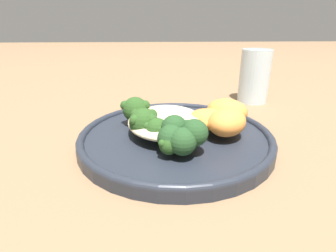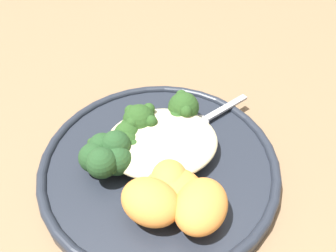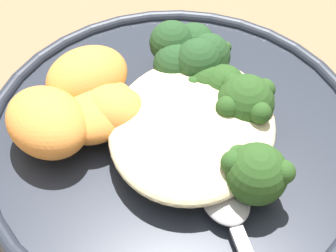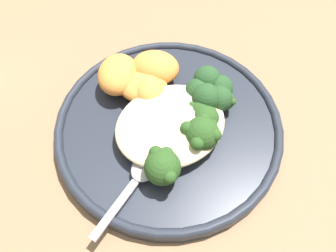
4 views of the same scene
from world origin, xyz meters
name	(u,v)px [view 2 (image 2 of 4)]	position (x,y,z in m)	size (l,w,h in m)	color
ground_plane	(146,182)	(0.00, 0.00, 0.00)	(4.00, 4.00, 0.00)	#846647
plate	(159,163)	(-0.02, -0.02, 0.01)	(0.30, 0.30, 0.02)	#232833
quinoa_mound	(162,142)	(-0.02, -0.03, 0.04)	(0.14, 0.12, 0.03)	beige
broccoli_stalk_0	(181,116)	(-0.06, -0.07, 0.04)	(0.07, 0.13, 0.04)	#9EBC66
broccoli_stalk_1	(174,132)	(-0.04, -0.05, 0.03)	(0.05, 0.09, 0.03)	#9EBC66
broccoli_stalk_2	(143,123)	(0.00, -0.06, 0.04)	(0.05, 0.10, 0.04)	#9EBC66
broccoli_stalk_3	(135,141)	(0.01, -0.04, 0.04)	(0.08, 0.09, 0.03)	#9EBC66
broccoli_stalk_4	(134,147)	(0.01, -0.03, 0.04)	(0.08, 0.07, 0.03)	#9EBC66
broccoli_stalk_5	(115,154)	(0.03, -0.02, 0.03)	(0.11, 0.06, 0.03)	#9EBC66
sweet_potato_chunk_0	(153,201)	(0.00, 0.05, 0.04)	(0.07, 0.05, 0.04)	orange
sweet_potato_chunk_1	(169,179)	(-0.02, 0.03, 0.04)	(0.05, 0.04, 0.03)	orange
sweet_potato_chunk_2	(174,187)	(-0.03, 0.04, 0.04)	(0.06, 0.05, 0.03)	orange
sweet_potato_chunk_3	(201,206)	(-0.05, 0.07, 0.04)	(0.07, 0.05, 0.04)	orange
kale_tuft	(106,154)	(0.04, -0.02, 0.04)	(0.06, 0.06, 0.04)	#234723
spoon	(200,121)	(-0.08, -0.07, 0.03)	(0.12, 0.08, 0.01)	#A3A3A8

